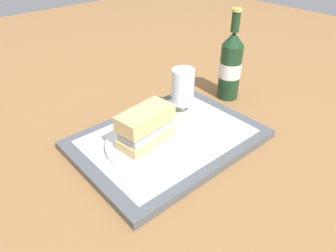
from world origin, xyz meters
name	(u,v)px	position (x,y,z in m)	size (l,w,h in m)	color
ground_plane	(168,143)	(0.00, 0.00, 0.00)	(3.00, 3.00, 0.00)	olive
tray	(168,139)	(0.00, 0.00, 0.01)	(0.44, 0.32, 0.02)	#4C5156
placemat	(168,136)	(0.00, 0.00, 0.02)	(0.38, 0.27, 0.00)	silver
plate	(146,144)	(-0.07, 0.00, 0.03)	(0.19, 0.19, 0.01)	white
sandwich	(146,125)	(-0.06, 0.00, 0.08)	(0.14, 0.08, 0.08)	tan
beer_glass	(183,89)	(0.10, 0.06, 0.09)	(0.06, 0.06, 0.12)	silver
napkin_folded	(216,138)	(0.08, -0.09, 0.02)	(0.09, 0.07, 0.01)	white
beer_bottle	(231,65)	(0.30, 0.06, 0.10)	(0.07, 0.07, 0.27)	#19381E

